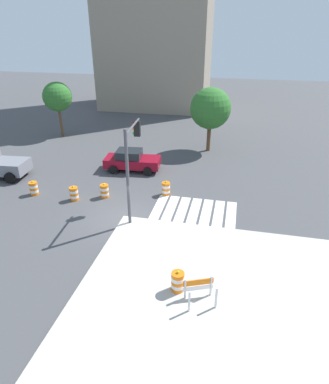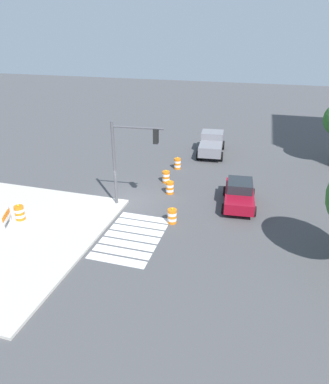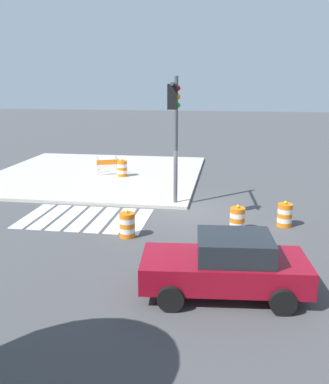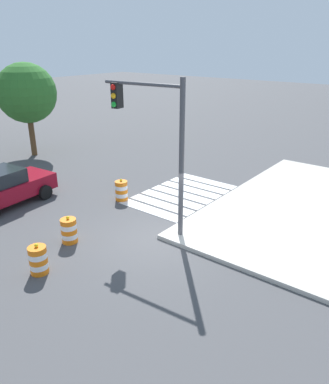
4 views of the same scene
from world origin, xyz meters
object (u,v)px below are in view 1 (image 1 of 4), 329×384
(traffic_barrel_on_sidewalk, at_px, (178,281))
(street_tree_streetside_mid, at_px, (57,97))
(traffic_barrel_crosswalk_end, at_px, (105,191))
(traffic_barrel_median_far, at_px, (166,189))
(construction_barricade, at_px, (199,288))
(street_tree_streetside_near, at_px, (210,109))
(sports_car, at_px, (132,160))
(traffic_barrel_near_corner, at_px, (34,188))
(traffic_barrel_median_near, at_px, (74,194))
(traffic_light_pole, at_px, (131,154))

(traffic_barrel_on_sidewalk, height_order, street_tree_streetside_mid, street_tree_streetside_mid)
(traffic_barrel_crosswalk_end, relative_size, traffic_barrel_median_far, 1.00)
(traffic_barrel_on_sidewalk, bearing_deg, construction_barricade, -20.10)
(traffic_barrel_median_far, relative_size, construction_barricade, 0.71)
(street_tree_streetside_near, bearing_deg, construction_barricade, -85.29)
(sports_car, distance_m, traffic_barrel_crosswalk_end, 4.90)
(traffic_barrel_crosswalk_end, xyz_separation_m, construction_barricade, (7.33, -8.01, 0.27))
(sports_car, xyz_separation_m, traffic_barrel_crosswalk_end, (-0.37, -4.87, -0.36))
(traffic_barrel_median_far, xyz_separation_m, street_tree_streetside_mid, (-13.33, 10.69, 3.51))
(traffic_barrel_near_corner, xyz_separation_m, construction_barricade, (12.15, -7.33, 0.27))
(street_tree_streetside_near, bearing_deg, traffic_barrel_crosswalk_end, -118.26)
(traffic_barrel_median_far, bearing_deg, traffic_barrel_median_near, -160.38)
(traffic_barrel_median_near, distance_m, traffic_barrel_on_sidewalk, 10.68)
(traffic_barrel_near_corner, height_order, traffic_light_pole, traffic_light_pole)
(traffic_barrel_crosswalk_end, distance_m, traffic_light_pole, 4.68)
(traffic_barrel_on_sidewalk, bearing_deg, sports_car, 115.63)
(traffic_barrel_near_corner, bearing_deg, sports_car, 46.95)
(traffic_barrel_crosswalk_end, relative_size, street_tree_streetside_near, 0.18)
(traffic_barrel_near_corner, relative_size, traffic_barrel_median_far, 1.00)
(traffic_barrel_on_sidewalk, bearing_deg, traffic_barrel_crosswalk_end, 129.77)
(sports_car, xyz_separation_m, street_tree_streetside_mid, (-9.78, 7.05, 3.15))
(street_tree_streetside_near, distance_m, street_tree_streetside_mid, 15.24)
(construction_barricade, distance_m, street_tree_streetside_near, 19.08)
(traffic_barrel_near_corner, relative_size, traffic_light_pole, 0.19)
(sports_car, height_order, traffic_barrel_crosswalk_end, sports_car)
(traffic_barrel_median_near, height_order, traffic_barrel_median_far, same)
(traffic_light_pole, bearing_deg, traffic_barrel_median_near, 167.62)
(sports_car, distance_m, traffic_barrel_on_sidewalk, 13.90)
(traffic_barrel_crosswalk_end, bearing_deg, traffic_light_pole, -34.26)
(traffic_barrel_median_far, distance_m, street_tree_streetside_mid, 17.44)
(traffic_light_pole, relative_size, street_tree_streetside_mid, 1.02)
(traffic_barrel_median_far, xyz_separation_m, traffic_light_pole, (-1.31, -3.01, 3.46))
(traffic_barrel_near_corner, xyz_separation_m, traffic_barrel_on_sidewalk, (11.20, -6.98, 0.15))
(construction_barricade, height_order, street_tree_streetside_mid, street_tree_streetside_mid)
(traffic_barrel_median_near, height_order, construction_barricade, construction_barricade)
(traffic_barrel_near_corner, bearing_deg, street_tree_streetside_mid, 110.03)
(traffic_light_pole, bearing_deg, traffic_barrel_near_corner, 171.62)
(traffic_barrel_crosswalk_end, bearing_deg, street_tree_streetside_mid, 128.30)
(traffic_barrel_near_corner, bearing_deg, traffic_barrel_median_near, -2.38)
(traffic_barrel_on_sidewalk, height_order, construction_barricade, traffic_barrel_on_sidewalk)
(traffic_barrel_on_sidewalk, height_order, street_tree_streetside_near, street_tree_streetside_near)
(traffic_barrel_median_near, height_order, traffic_barrel_on_sidewalk, traffic_barrel_on_sidewalk)
(traffic_barrel_near_corner, bearing_deg, traffic_barrel_on_sidewalk, -31.94)
(construction_barricade, bearing_deg, street_tree_streetside_mid, 130.03)
(traffic_barrel_near_corner, relative_size, traffic_barrel_on_sidewalk, 1.00)
(sports_car, relative_size, traffic_barrel_near_corner, 4.36)
(sports_car, bearing_deg, traffic_barrel_crosswalk_end, -94.29)
(traffic_barrel_median_far, relative_size, street_tree_streetside_near, 0.18)
(traffic_barrel_near_corner, xyz_separation_m, traffic_barrel_crosswalk_end, (4.82, 0.68, 0.00))
(street_tree_streetside_mid, bearing_deg, traffic_barrel_on_sidewalk, -51.12)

